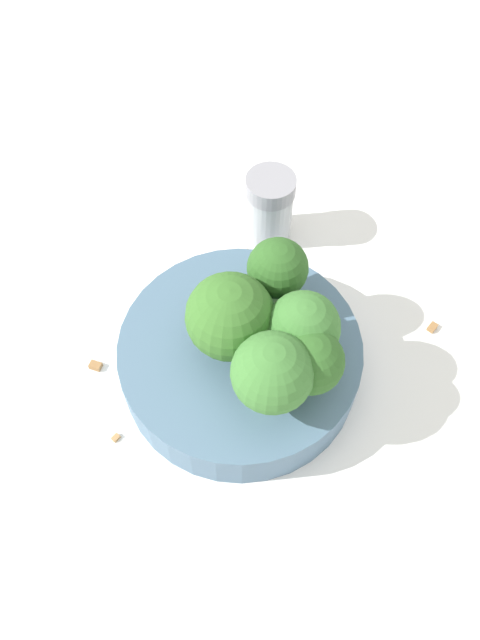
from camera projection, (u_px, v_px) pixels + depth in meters
ground_plane at (240, 370)px, 0.44m from camera, size 3.00×3.00×0.00m
bowl at (240, 358)px, 0.42m from camera, size 0.16×0.16×0.04m
broccoli_floret_0 at (303, 325)px, 0.38m from camera, size 0.05×0.05×0.06m
broccoli_floret_1 at (231, 314)px, 0.38m from camera, size 0.06×0.06×0.06m
broccoli_floret_2 at (272, 374)px, 0.36m from camera, size 0.05×0.05×0.06m
broccoli_floret_3 at (277, 271)px, 0.40m from camera, size 0.04×0.04×0.06m
broccoli_floret_4 at (310, 362)px, 0.37m from camera, size 0.04×0.04×0.05m
pepper_shaker at (274, 208)px, 0.48m from camera, size 0.04×0.04×0.06m
almond_crumb_0 at (246, 252)px, 0.49m from camera, size 0.01×0.01×0.01m
almond_crumb_1 at (116, 437)px, 0.41m from camera, size 0.01×0.01×0.01m
almond_crumb_2 at (433, 326)px, 0.45m from camera, size 0.01×0.01×0.01m
almond_crumb_3 at (95, 364)px, 0.44m from camera, size 0.01×0.01×0.01m
almond_crumb_4 at (157, 285)px, 0.47m from camera, size 0.01×0.01×0.01m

